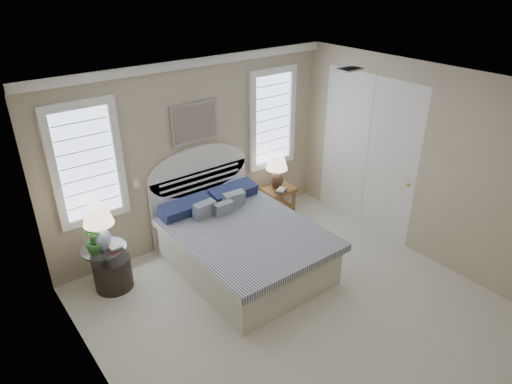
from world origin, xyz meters
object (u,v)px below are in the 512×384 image
at_px(bed, 239,241).
at_px(lamp_right, 277,168).
at_px(nightstand_right, 279,196).
at_px(lamp_left, 99,222).
at_px(side_table_left, 107,264).
at_px(floor_pot, 113,273).

distance_m(bed, lamp_right, 1.56).
xyz_separation_m(nightstand_right, lamp_left, (-2.95, -0.10, 0.61)).
relative_size(bed, side_table_left, 3.61).
xyz_separation_m(side_table_left, lamp_left, (-0.00, 0.00, 0.61)).
xyz_separation_m(bed, lamp_left, (-1.65, 0.60, 0.61)).
height_order(bed, lamp_right, bed).
height_order(side_table_left, lamp_right, lamp_right).
distance_m(side_table_left, lamp_left, 0.61).
height_order(floor_pot, lamp_left, lamp_left).
xyz_separation_m(bed, nightstand_right, (1.30, 0.69, 0.00)).
height_order(nightstand_right, floor_pot, nightstand_right).
bearing_deg(floor_pot, lamp_right, 2.88).
relative_size(nightstand_right, floor_pot, 1.09).
bearing_deg(bed, nightstand_right, 28.03).
xyz_separation_m(floor_pot, lamp_left, (-0.06, 0.00, 0.78)).
bearing_deg(floor_pot, nightstand_right, 1.96).
xyz_separation_m(floor_pot, lamp_right, (2.88, 0.14, 0.65)).
height_order(lamp_left, lamp_right, lamp_left).
bearing_deg(lamp_right, side_table_left, -177.15).
bearing_deg(bed, side_table_left, 160.26).
bearing_deg(side_table_left, floor_pot, 1.16).
distance_m(bed, nightstand_right, 1.47).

